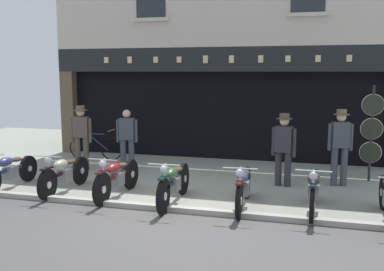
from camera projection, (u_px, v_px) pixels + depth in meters
The scene contains 16 objects.
ground at pixel (143, 232), 7.40m from camera, with size 22.38×22.00×0.18m.
shop_facade at pixel (231, 98), 14.75m from camera, with size 10.68×4.42×6.50m.
motorcycle_far_left at pixel (10, 170), 9.96m from camera, with size 0.62×1.92×0.90m.
motorcycle_left at pixel (64, 173), 9.63m from camera, with size 0.62×2.01×0.92m.
motorcycle_center_left at pixel (117, 177), 9.25m from camera, with size 0.62×2.01×0.93m.
motorcycle_center at pixel (174, 182), 8.79m from camera, with size 0.62×2.07×0.93m.
motorcycle_center_right at pixel (243, 186), 8.53m from camera, with size 0.62×2.04×0.92m.
motorcycle_right at pixel (314, 190), 8.26m from camera, with size 0.62×1.99×0.93m.
salesman_left at pixel (81, 134), 11.83m from camera, with size 0.55×0.37×1.71m.
shopkeeper_center at pixel (127, 137), 11.58m from camera, with size 0.55×0.29×1.62m.
salesman_right at pixel (284, 146), 10.07m from camera, with size 0.55×0.36×1.67m.
assistant_far_right at pixel (340, 143), 10.11m from camera, with size 0.55×0.36×1.76m.
tyre_sign_pole at pixel (372, 129), 10.50m from camera, with size 0.51×0.06×2.29m.
advert_board_near at pixel (147, 100), 13.86m from camera, with size 0.69×0.03×1.10m.
advert_board_far at pixel (112, 97), 14.17m from camera, with size 0.71×0.03×0.98m.
leaning_bicycle at pixel (95, 147), 13.30m from camera, with size 1.71×0.50×0.93m.
Camera 1 is at (2.69, -7.59, 2.61)m, focal length 41.59 mm.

